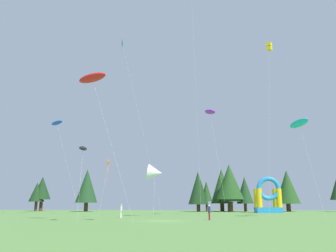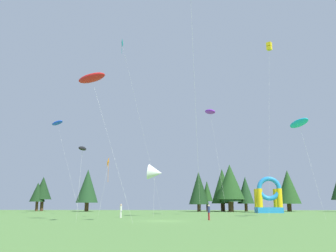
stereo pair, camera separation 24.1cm
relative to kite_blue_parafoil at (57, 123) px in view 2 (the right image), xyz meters
name	(u,v)px [view 2 (the right image)]	position (x,y,z in m)	size (l,w,h in m)	color
ground_plane	(161,221)	(20.52, -23.22, -15.97)	(120.00, 120.00, 0.00)	#5B8C42
kite_blue_parafoil	(57,123)	(0.00, 0.00, 0.00)	(7.48, 5.09, 16.52)	blue
kite_teal_diamond	(122,46)	(13.71, -11.94, 9.15)	(6.00, 6.44, 25.99)	#0C7F7A
kite_yellow_box	(269,47)	(35.34, -13.13, 7.91)	(2.53, 3.66, 24.52)	yellow
kite_white_delta	(155,172)	(18.68, -10.02, -9.79)	(2.38, 2.64, 7.41)	white
kite_cyan_parafoil	(299,123)	(38.11, -15.13, -3.83)	(2.56, 5.09, 12.88)	#19B7CC
kite_black_parafoil	(82,148)	(12.47, -25.64, -8.55)	(1.00, 2.37, 7.88)	black
kite_red_parafoil	(92,78)	(13.05, -25.51, -0.77)	(7.07, 3.75, 15.84)	red
kite_orange_diamond	(109,163)	(13.26, -16.30, -9.12)	(1.13, 1.50, 7.39)	orange
kite_purple_parafoil	(210,112)	(27.02, -7.04, -0.08)	(2.86, 6.06, 16.69)	purple
person_midfield	(121,210)	(14.83, -15.54, -14.94)	(0.41, 0.41, 1.73)	silver
person_far_side	(209,211)	(25.69, -21.32, -14.97)	(0.38, 0.38, 1.68)	#B21E26
inflatable_blue_arch	(269,199)	(38.78, 8.92, -13.41)	(4.74, 3.78, 6.80)	#268CD8
tree_row_1	(38,192)	(-11.56, 21.36, -11.66)	(3.50, 3.50, 6.56)	#4C331E
tree_row_2	(43,188)	(-10.73, 22.21, -10.71)	(4.10, 4.10, 7.96)	#4C331E
tree_row_3	(88,186)	(0.77, 19.09, -10.37)	(4.89, 4.89, 9.36)	#4C331E
tree_row_4	(199,188)	(25.80, 19.34, -10.84)	(4.41, 4.41, 8.75)	#4C331E
tree_row_5	(207,191)	(27.67, 20.41, -11.55)	(2.55, 2.55, 6.72)	#4C331E
tree_row_6	(222,186)	(31.33, 22.69, -10.31)	(5.12, 5.12, 9.65)	#4C331E
tree_row_7	(230,182)	(32.64, 18.41, -9.61)	(6.08, 6.08, 10.23)	#4C331E
tree_row_8	(231,188)	(32.76, 17.80, -10.84)	(4.53, 4.53, 8.20)	#4C331E
tree_row_9	(245,190)	(36.27, 20.67, -11.31)	(3.72, 3.72, 7.68)	#4C331E
tree_row_10	(288,187)	(45.97, 21.64, -10.56)	(5.38, 5.38, 9.19)	#4C331E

